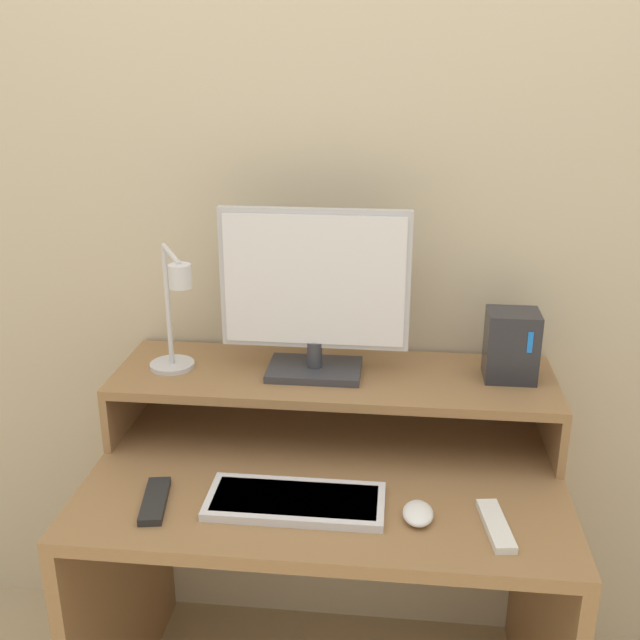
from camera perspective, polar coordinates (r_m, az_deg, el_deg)
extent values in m
cube|color=beige|center=(1.85, 1.69, 9.48)|extent=(6.00, 0.05, 2.50)
cube|color=olive|center=(1.71, 0.49, -11.67)|extent=(1.04, 0.66, 0.03)
cube|color=olive|center=(2.02, -14.79, -18.98)|extent=(0.03, 0.66, 0.67)
cube|color=olive|center=(1.95, 16.49, -20.89)|extent=(0.03, 0.66, 0.67)
cube|color=olive|center=(1.93, -14.36, -5.71)|extent=(0.02, 0.32, 0.14)
cube|color=olive|center=(1.85, 17.14, -7.13)|extent=(0.02, 0.32, 0.14)
cube|color=olive|center=(1.79, 1.05, -4.39)|extent=(1.04, 0.32, 0.02)
cube|color=#38383D|center=(1.78, -0.41, -3.80)|extent=(0.22, 0.15, 0.02)
cylinder|color=#38383D|center=(1.76, -0.42, -2.62)|extent=(0.04, 0.04, 0.06)
cube|color=#B7B7BC|center=(1.70, -0.41, 3.11)|extent=(0.44, 0.02, 0.33)
cube|color=silver|center=(1.69, -0.46, 3.00)|extent=(0.41, 0.01, 0.30)
cylinder|color=silver|center=(1.85, -11.19, -3.38)|extent=(0.11, 0.11, 0.01)
cylinder|color=silver|center=(1.79, -11.51, 1.08)|extent=(0.01, 0.01, 0.29)
cylinder|color=silver|center=(1.67, -11.29, 4.92)|extent=(0.09, 0.16, 0.01)
cylinder|color=silver|center=(1.59, -10.62, 3.31)|extent=(0.05, 0.05, 0.05)
cube|color=#28282D|center=(1.78, 14.37, -1.88)|extent=(0.12, 0.10, 0.16)
cube|color=#1972F2|center=(1.73, 15.72, -1.66)|extent=(0.01, 0.00, 0.05)
cube|color=silver|center=(1.58, -1.89, -13.65)|extent=(0.37, 0.16, 0.02)
cube|color=#AFAFB3|center=(1.58, -1.89, -13.49)|extent=(0.34, 0.13, 0.01)
ellipsoid|color=white|center=(1.55, 7.47, -14.40)|extent=(0.06, 0.09, 0.03)
cube|color=black|center=(1.62, -12.47, -13.30)|extent=(0.07, 0.16, 0.02)
cube|color=white|center=(1.55, 13.26, -15.00)|extent=(0.06, 0.17, 0.02)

